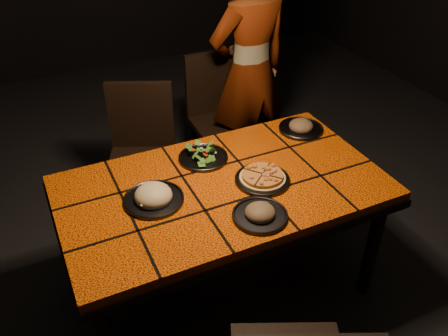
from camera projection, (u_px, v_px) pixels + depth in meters
name	position (u px, v px, depth m)	size (l,w,h in m)	color
room_shell	(222.00, 36.00, 1.92)	(6.04, 7.04, 3.08)	black
dining_table	(223.00, 197.00, 2.40)	(1.62, 0.92, 0.75)	#E55407
chair_far_left	(142.00, 145.00, 3.06)	(0.55, 0.55, 0.92)	black
chair_far_right	(219.00, 109.00, 3.44)	(0.44, 0.44, 0.94)	black
diner	(250.00, 72.00, 3.24)	(0.61, 0.40, 1.68)	brown
plate_pizza	(262.00, 178.00, 2.36)	(0.32, 0.32, 0.04)	#343539
plate_pasta	(154.00, 197.00, 2.23)	(0.29, 0.29, 0.09)	#343539
plate_salad	(203.00, 155.00, 2.52)	(0.26, 0.26, 0.07)	#343539
plate_mushroom_a	(260.00, 213.00, 2.13)	(0.26, 0.26, 0.08)	#343539
plate_mushroom_b	(301.00, 127.00, 2.77)	(0.26, 0.26, 0.09)	#343539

